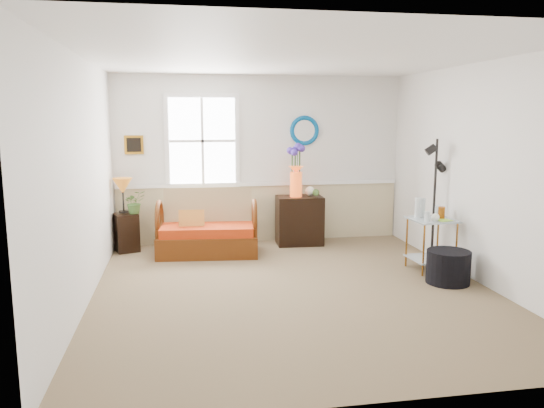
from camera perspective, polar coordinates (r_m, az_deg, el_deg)
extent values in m
cube|color=brown|center=(6.19, 2.30, -9.17)|extent=(4.50, 5.00, 0.01)
cube|color=white|center=(5.90, 2.47, 15.52)|extent=(4.50, 5.00, 0.01)
cube|color=silver|center=(8.35, -1.26, 4.80)|extent=(4.50, 0.01, 2.60)
cube|color=silver|center=(3.53, 11.02, -1.72)|extent=(4.50, 0.01, 2.60)
cube|color=silver|center=(5.86, -19.69, 2.28)|extent=(0.01, 5.00, 2.60)
cube|color=silver|center=(6.75, 21.44, 3.05)|extent=(0.01, 5.00, 2.60)
cube|color=#C3B488|center=(8.44, -1.22, -0.97)|extent=(4.46, 0.02, 0.90)
cube|color=white|center=(8.36, -1.22, 2.18)|extent=(4.46, 0.04, 0.06)
cube|color=#AD741B|center=(8.25, -14.63, 6.18)|extent=(0.28, 0.03, 0.28)
torus|color=#045DA2|center=(8.44, 3.49, 7.89)|extent=(0.47, 0.07, 0.47)
imported|color=#436B2D|center=(8.01, -14.55, -0.07)|extent=(0.42, 0.43, 0.26)
cylinder|color=black|center=(6.70, 18.43, -6.44)|extent=(0.52, 0.52, 0.40)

